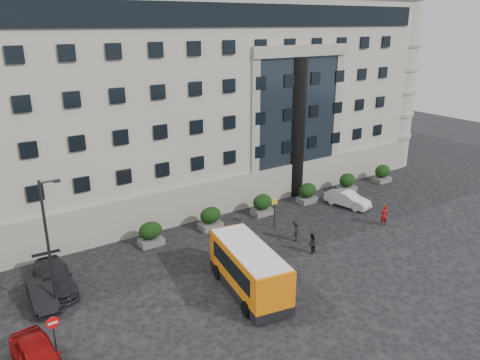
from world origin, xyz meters
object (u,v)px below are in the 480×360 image
object	(u,v)px
bus_stop_sign	(274,208)
pedestrian_b	(311,243)
no_entry_sign	(53,329)
parked_car_a	(38,358)
parked_car_c	(54,278)
hedge_d	(307,193)
pedestrian_c	(296,231)
hedge_e	(347,182)
hedge_f	(382,173)
pedestrian_a	(384,215)
hedge_b	(211,218)
white_taxi	(348,199)
hedge_a	(151,234)
parked_car_b	(42,295)
street_lamp	(49,243)
minibus	(249,268)
hedge_c	(262,204)

from	to	relation	value
bus_stop_sign	pedestrian_b	world-z (taller)	bus_stop_sign
no_entry_sign	parked_car_a	size ratio (longest dim) A/B	0.50
parked_car_c	hedge_d	bearing A→B (deg)	9.00
hedge_d	parked_car_a	world-z (taller)	hedge_d
pedestrian_c	pedestrian_b	bearing A→B (deg)	52.57
hedge_e	hedge_f	size ratio (longest dim) A/B	1.00
parked_car_c	pedestrian_b	size ratio (longest dim) A/B	3.38
pedestrian_c	pedestrian_a	bearing A→B (deg)	138.10
hedge_b	white_taxi	distance (m)	13.06
hedge_a	parked_car_c	bearing A→B (deg)	-163.06
parked_car_b	street_lamp	bearing A→B (deg)	-59.61
hedge_b	parked_car_c	size ratio (longest dim) A/B	0.36
hedge_a	street_lamp	world-z (taller)	street_lamp
hedge_f	white_taxi	xyz separation A→B (m)	(-8.04, -2.78, -0.24)
hedge_f	hedge_e	bearing A→B (deg)	180.00
parked_car_b	pedestrian_c	world-z (taller)	pedestrian_c
pedestrian_b	hedge_d	bearing A→B (deg)	-145.18
minibus	parked_car_a	distance (m)	12.37
hedge_a	parked_car_b	distance (m)	9.30
hedge_b	parked_car_a	bearing A→B (deg)	-147.96
street_lamp	white_taxi	size ratio (longest dim) A/B	1.90
hedge_d	parked_car_c	world-z (taller)	hedge_d
no_entry_sign	pedestrian_a	distance (m)	26.35
street_lamp	white_taxi	xyz separation A→B (m)	(25.90, 2.02, -3.68)
no_entry_sign	pedestrian_b	world-z (taller)	no_entry_sign
hedge_a	parked_car_c	distance (m)	7.84
parked_car_c	white_taxi	size ratio (longest dim) A/B	1.23
street_lamp	parked_car_c	bearing A→B (deg)	80.10
parked_car_c	pedestrian_c	xyz separation A→B (m)	(16.91, -3.26, 0.09)
white_taxi	pedestrian_a	world-z (taller)	pedestrian_a
bus_stop_sign	parked_car_c	xyz separation A→B (m)	(-17.00, 0.52, -0.98)
street_lamp	pedestrian_c	size ratio (longest dim) A/B	4.77
bus_stop_sign	white_taxi	bearing A→B (deg)	0.14
parked_car_a	pedestrian_c	size ratio (longest dim) A/B	2.75
minibus	white_taxi	xyz separation A→B (m)	(15.57, 6.55, -0.96)
parked_car_c	pedestrian_a	bearing A→B (deg)	-8.31
no_entry_sign	pedestrian_c	size ratio (longest dim) A/B	1.38
hedge_a	parked_car_a	size ratio (longest dim) A/B	0.40
parked_car_a	parked_car_c	world-z (taller)	parked_car_a
minibus	pedestrian_b	xyz separation A→B (m)	(6.69, 1.63, -0.88)
hedge_d	parked_car_a	xyz separation A→B (m)	(-25.54, -9.48, -0.14)
hedge_d	hedge_e	distance (m)	5.20
hedge_a	pedestrian_a	size ratio (longest dim) A/B	1.04
pedestrian_b	bus_stop_sign	bearing A→B (deg)	-109.77
hedge_f	bus_stop_sign	xyz separation A→B (m)	(-16.50, -2.80, 0.80)
hedge_b	hedge_c	xyz separation A→B (m)	(5.20, 0.00, 0.00)
hedge_b	hedge_e	bearing A→B (deg)	0.00
hedge_c	hedge_d	distance (m)	5.20
pedestrian_a	pedestrian_b	bearing A→B (deg)	24.15
pedestrian_c	street_lamp	bearing A→B (deg)	-31.14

